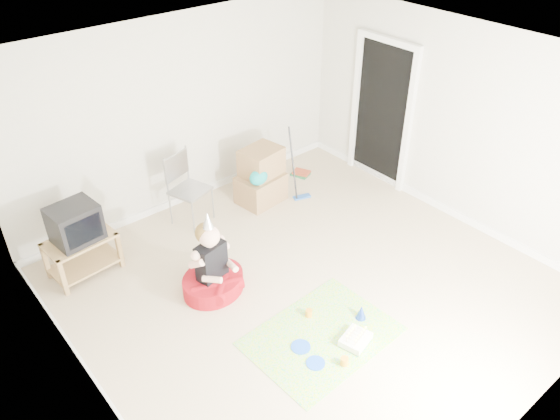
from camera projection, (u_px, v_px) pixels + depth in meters
ground at (309, 286)px, 6.31m from camera, size 5.00×5.00×0.00m
doorway_recess at (382, 114)px, 7.82m from camera, size 0.02×0.90×2.05m
tv_stand at (82, 253)px, 6.37m from camera, size 0.81×0.55×0.48m
crt_tv at (75, 223)px, 6.13m from camera, size 0.55×0.47×0.44m
folding_chair at (190, 190)px, 7.13m from camera, size 0.56×0.54×1.00m
cardboard_boxes at (261, 177)px, 7.61m from camera, size 0.69×0.56×0.80m
floor_mop at (302, 182)px, 7.73m from camera, size 0.27×0.33×1.02m
book_pile at (301, 173)px, 8.41m from camera, size 0.28×0.31×0.06m
seated_woman at (213, 274)px, 6.12m from camera, size 0.86×0.86×1.07m
party_mat at (322, 336)px, 5.67m from camera, size 1.55×1.15×0.01m
birthday_cake at (355, 340)px, 5.57m from camera, size 0.36×0.31×0.15m
blue_plate_near at (301, 347)px, 5.53m from camera, size 0.24×0.24×0.01m
blue_plate_far at (316, 363)px, 5.36m from camera, size 0.19×0.19×0.01m
orange_cup_near at (309, 313)px, 5.88m from camera, size 0.09×0.09×0.09m
orange_cup_far at (344, 361)px, 5.33m from camera, size 0.09×0.09×0.09m
blue_party_hat at (361, 312)px, 5.83m from camera, size 0.14×0.14×0.17m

